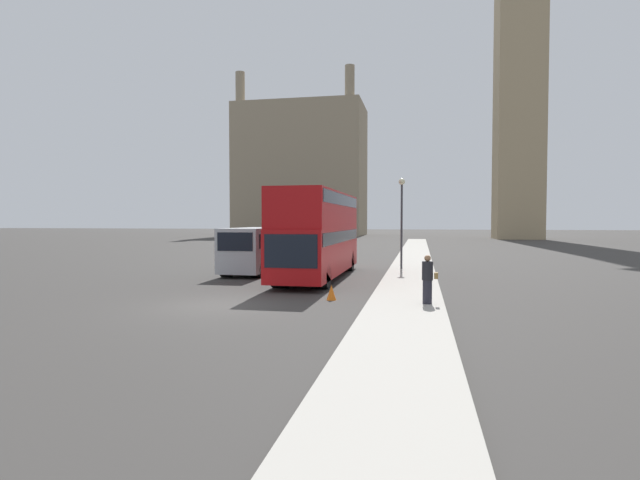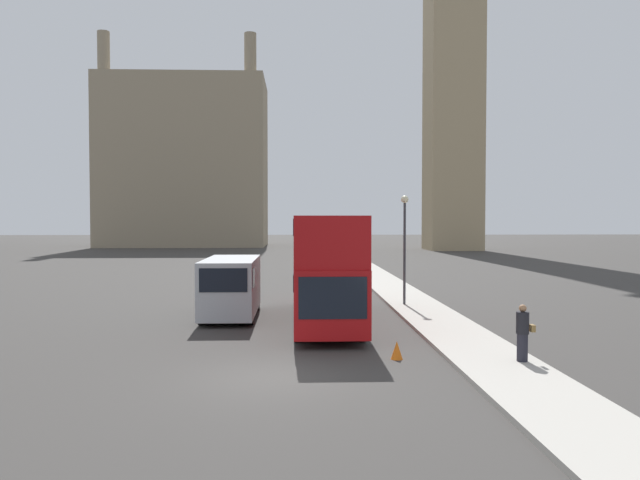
{
  "view_description": "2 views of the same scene",
  "coord_description": "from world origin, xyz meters",
  "px_view_note": "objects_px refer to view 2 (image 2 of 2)",
  "views": [
    {
      "loc": [
        6.76,
        -15.99,
        2.92
      ],
      "look_at": [
        2.07,
        7.3,
        1.99
      ],
      "focal_mm": 28.0,
      "sensor_mm": 36.0,
      "label": 1
    },
    {
      "loc": [
        0.56,
        -16.5,
        4.21
      ],
      "look_at": [
        1.9,
        18.44,
        3.03
      ],
      "focal_mm": 35.0,
      "sensor_mm": 36.0,
      "label": 2
    }
  ],
  "objects_px": {
    "white_van": "(231,286)",
    "pedestrian": "(523,333)",
    "street_lamp": "(405,232)",
    "red_double_decker_bus": "(325,263)"
  },
  "relations": [
    {
      "from": "pedestrian",
      "to": "street_lamp",
      "type": "relative_size",
      "value": 0.31
    },
    {
      "from": "pedestrian",
      "to": "street_lamp",
      "type": "xyz_separation_m",
      "value": [
        -1.3,
        11.97,
        2.63
      ]
    },
    {
      "from": "white_van",
      "to": "pedestrian",
      "type": "distance_m",
      "value": 13.01
    },
    {
      "from": "pedestrian",
      "to": "street_lamp",
      "type": "bearing_deg",
      "value": 96.22
    },
    {
      "from": "red_double_decker_bus",
      "to": "white_van",
      "type": "distance_m",
      "value": 4.3
    },
    {
      "from": "street_lamp",
      "to": "white_van",
      "type": "bearing_deg",
      "value": -160.49
    },
    {
      "from": "red_double_decker_bus",
      "to": "street_lamp",
      "type": "distance_m",
      "value": 5.9
    },
    {
      "from": "white_van",
      "to": "street_lamp",
      "type": "relative_size",
      "value": 1.12
    },
    {
      "from": "white_van",
      "to": "street_lamp",
      "type": "height_order",
      "value": "street_lamp"
    },
    {
      "from": "white_van",
      "to": "pedestrian",
      "type": "xyz_separation_m",
      "value": [
        9.23,
        -9.16,
        -0.39
      ]
    }
  ]
}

